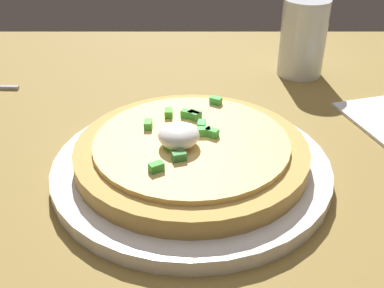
{
  "coord_description": "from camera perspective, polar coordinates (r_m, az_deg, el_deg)",
  "views": [
    {
      "loc": [
        -4.38,
        -50.75,
        29.45
      ],
      "look_at": [
        -4.44,
        -11.81,
        5.79
      ],
      "focal_mm": 42.77,
      "sensor_mm": 36.0,
      "label": 1
    }
  ],
  "objects": [
    {
      "name": "dining_table",
      "position": [
        0.58,
        4.39,
        2.11
      ],
      "size": [
        111.18,
        71.62,
        2.25
      ],
      "primitive_type": "cube",
      "color": "olive",
      "rests_on": "ground"
    },
    {
      "name": "plate",
      "position": [
        0.47,
        -0.0,
        -2.88
      ],
      "size": [
        28.21,
        28.21,
        1.54
      ],
      "primitive_type": "cylinder",
      "color": "white",
      "rests_on": "dining_table"
    },
    {
      "name": "pizza",
      "position": [
        0.46,
        -0.05,
        -0.8
      ],
      "size": [
        23.41,
        23.41,
        4.71
      ],
      "color": "tan",
      "rests_on": "plate"
    },
    {
      "name": "cup_near",
      "position": [
        0.71,
        13.71,
        12.41
      ],
      "size": [
        6.72,
        6.72,
        11.25
      ],
      "color": "silver",
      "rests_on": "dining_table"
    }
  ]
}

